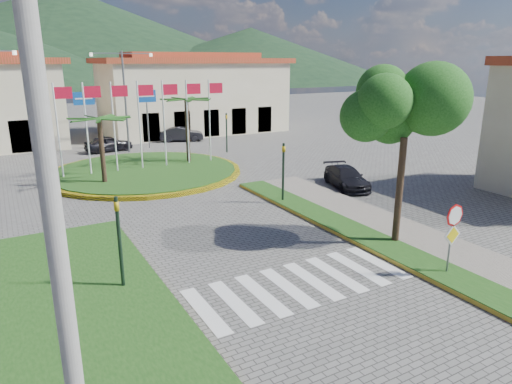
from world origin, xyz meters
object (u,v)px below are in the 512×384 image
utility_pole (56,241)px  car_dark_b (181,134)px  deciduous_tree (406,117)px  roundabout_island (145,171)px  car_dark_a (109,144)px  stop_sign (453,228)px  car_side_right (346,177)px

utility_pole → car_dark_b: 36.08m
deciduous_tree → car_dark_b: (1.16, 27.96, -4.52)m
roundabout_island → car_dark_b: 12.83m
car_dark_a → car_dark_b: size_ratio=0.95×
car_dark_a → car_dark_b: car_dark_b is taller
stop_sign → car_dark_a: stop_sign is taller
roundabout_island → car_dark_a: 9.16m
roundabout_island → car_dark_a: size_ratio=3.33×
car_dark_b → utility_pole: bearing=175.8°
car_dark_a → car_side_right: car_dark_a is taller
car_dark_a → roundabout_island: bearing=171.9°
roundabout_island → car_side_right: (9.46, -9.22, 0.43)m
utility_pole → car_dark_a: size_ratio=2.36×
stop_sign → car_dark_b: size_ratio=0.66×
utility_pole → car_dark_b: size_ratio=2.25×
roundabout_island → deciduous_tree: bearing=-72.1°
stop_sign → car_side_right: bearing=67.1°
utility_pole → roundabout_island: bearing=71.2°
car_dark_b → roundabout_island: bearing=167.8°
deciduous_tree → car_dark_a: bearing=102.6°
roundabout_island → utility_pole: bearing=-108.8°
car_dark_a → car_side_right: (9.83, -18.36, -0.05)m
car_dark_b → stop_sign: bearing=-164.2°
roundabout_island → stop_sign: size_ratio=4.79×
stop_sign → car_side_right: 11.80m
stop_sign → utility_pole: bearing=-171.0°
roundabout_island → car_dark_a: bearing=92.3°
deciduous_tree → utility_pole: (-13.00, -5.00, -0.68)m
roundabout_island → car_dark_b: roundabout_island is taller
deciduous_tree → car_dark_a: size_ratio=1.78×
stop_sign → car_dark_b: (1.76, 31.00, -1.13)m
stop_sign → utility_pole: size_ratio=0.29×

